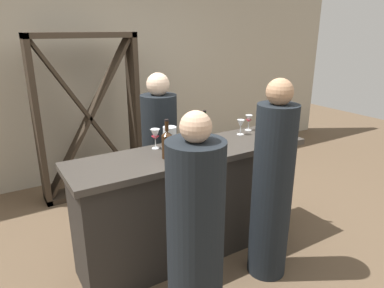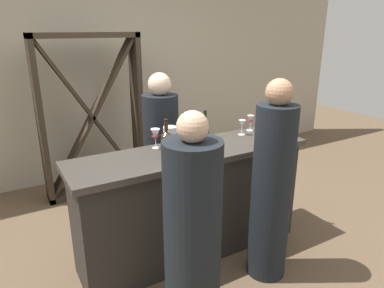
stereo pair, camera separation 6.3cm
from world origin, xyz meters
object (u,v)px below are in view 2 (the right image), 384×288
object	(u,v)px
wine_rack	(92,117)
water_pitcher	(170,137)
wine_glass_near_left	(283,127)
wine_glass_far_left	(155,135)
wine_bottle_second_left_dark_green	(205,130)
person_left_guest	(271,190)
wine_bottle_center_dark_green	(280,123)
wine_glass_near_right	(242,124)
wine_bottle_leftmost_amber_brown	(167,143)
person_right_guest	(162,154)
person_center_guest	(193,233)
wine_glass_near_center	(204,143)
wine_glass_far_center	(250,120)

from	to	relation	value
wine_rack	water_pitcher	size ratio (longest dim) A/B	10.53
wine_glass_near_left	wine_glass_far_left	xyz separation A→B (m)	(-1.10, 0.33, 0.00)
water_pitcher	wine_bottle_second_left_dark_green	bearing A→B (deg)	-0.72
water_pitcher	person_left_guest	bearing A→B (deg)	-54.35
wine_bottle_center_dark_green	wine_glass_far_left	bearing A→B (deg)	169.10
wine_glass_near_right	person_left_guest	xyz separation A→B (m)	(-0.23, -0.68, -0.32)
wine_bottle_leftmost_amber_brown	wine_glass_far_left	bearing A→B (deg)	85.49
person_right_guest	person_left_guest	bearing A→B (deg)	30.77
wine_rack	wine_glass_far_left	xyz separation A→B (m)	(0.15, -1.46, 0.14)
person_center_guest	person_right_guest	distance (m)	1.41
water_pitcher	person_left_guest	world-z (taller)	person_left_guest
wine_bottle_second_left_dark_green	person_left_guest	size ratio (longest dim) A/B	0.17
wine_glass_far_left	wine_bottle_leftmost_amber_brown	bearing A→B (deg)	-94.51
wine_bottle_second_left_dark_green	water_pitcher	size ratio (longest dim) A/B	1.55
wine_glass_near_center	person_center_guest	xyz separation A→B (m)	(-0.41, -0.53, -0.39)
wine_bottle_center_dark_green	wine_glass_near_right	bearing A→B (deg)	152.23
wine_rack	wine_bottle_leftmost_amber_brown	xyz separation A→B (m)	(0.13, -1.71, 0.14)
wine_rack	person_center_guest	bearing A→B (deg)	-90.00
wine_glass_far_left	wine_glass_far_center	bearing A→B (deg)	0.69
wine_bottle_second_left_dark_green	wine_glass_far_center	bearing A→B (deg)	5.64
wine_bottle_center_dark_green	person_center_guest	bearing A→B (deg)	-154.13
wine_glass_far_left	wine_glass_near_left	bearing A→B (deg)	-16.86
wine_glass_far_center	wine_glass_near_right	bearing A→B (deg)	-155.90
wine_glass_far_center	person_left_guest	world-z (taller)	person_left_guest
wine_rack	wine_glass_far_left	bearing A→B (deg)	-84.28
person_right_guest	person_center_guest	bearing A→B (deg)	-2.31
wine_bottle_second_left_dark_green	wine_glass_far_center	distance (m)	0.55
wine_glass_near_right	water_pitcher	xyz separation A→B (m)	(-0.73, 0.02, -0.01)
wine_rack	wine_glass_near_center	size ratio (longest dim) A/B	12.80
wine_glass_near_right	wine_bottle_leftmost_amber_brown	bearing A→B (deg)	-167.62
wine_glass_near_right	person_center_guest	distance (m)	1.34
person_left_guest	person_center_guest	xyz separation A→B (m)	(-0.77, -0.12, -0.07)
wine_bottle_second_left_dark_green	wine_glass_near_center	size ratio (longest dim) A/B	1.89
wine_glass_far_left	person_left_guest	size ratio (longest dim) A/B	0.10
wine_bottle_center_dark_green	person_center_guest	world-z (taller)	person_center_guest
wine_glass_near_left	wine_glass_near_right	xyz separation A→B (m)	(-0.25, 0.28, -0.01)
wine_glass_near_left	person_center_guest	xyz separation A→B (m)	(-1.25, -0.53, -0.40)
wine_rack	wine_bottle_leftmost_amber_brown	size ratio (longest dim) A/B	6.12
wine_bottle_center_dark_green	wine_glass_far_center	xyz separation A→B (m)	(-0.16, 0.24, 0.00)
wine_bottle_leftmost_amber_brown	wine_glass_far_left	world-z (taller)	wine_bottle_leftmost_amber_brown
wine_glass_near_left	person_center_guest	world-z (taller)	person_center_guest
person_center_guest	wine_glass_far_left	bearing A→B (deg)	0.99
wine_bottle_second_left_dark_green	person_left_guest	world-z (taller)	person_left_guest
wine_glass_near_right	wine_glass_far_center	world-z (taller)	wine_glass_far_center
wine_glass_near_right	wine_bottle_second_left_dark_green	bearing A→B (deg)	177.75
person_left_guest	wine_bottle_leftmost_amber_brown	bearing A→B (deg)	35.31
wine_glass_near_center	wine_glass_near_right	distance (m)	0.65
wine_glass_near_left	wine_glass_near_right	size ratio (longest dim) A/B	1.10
wine_bottle_second_left_dark_green	person_center_guest	size ratio (longest dim) A/B	0.19
wine_rack	wine_glass_near_right	bearing A→B (deg)	-56.78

